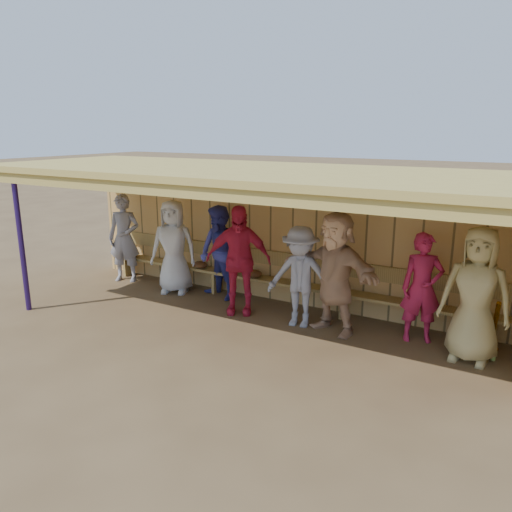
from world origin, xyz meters
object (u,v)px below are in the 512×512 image
at_px(player_f, 335,272).
at_px(player_h, 476,295).
at_px(player_b, 174,247).
at_px(player_d, 238,260).
at_px(player_g, 422,288).
at_px(player_a, 124,238).
at_px(player_c, 220,253).
at_px(player_e, 300,277).
at_px(bench, 277,275).

height_order(player_f, player_h, player_f).
relative_size(player_b, player_h, 0.96).
xyz_separation_m(player_b, player_d, (1.67, -0.32, 0.04)).
bearing_deg(player_d, player_b, 144.74).
xyz_separation_m(player_g, player_h, (0.76, -0.31, 0.11)).
bearing_deg(player_f, player_h, 17.47).
bearing_deg(player_a, player_c, -19.32).
distance_m(player_e, bench, 1.15).
bearing_deg(player_f, player_e, -155.84).
bearing_deg(player_e, player_a, 166.48).
relative_size(player_d, player_g, 1.14).
relative_size(player_e, bench, 0.21).
distance_m(player_g, player_h, 0.83).
distance_m(player_d, bench, 0.93).
relative_size(player_b, bench, 0.24).
xyz_separation_m(player_d, player_e, (1.15, -0.01, -0.12)).
xyz_separation_m(player_c, bench, (1.04, 0.31, -0.34)).
height_order(player_a, player_h, player_h).
height_order(player_b, player_e, player_b).
xyz_separation_m(player_b, bench, (2.01, 0.44, -0.37)).
bearing_deg(player_g, player_f, 171.43).
relative_size(player_a, player_c, 1.04).
distance_m(player_a, player_e, 4.18).
distance_m(player_d, player_h, 3.71).
distance_m(player_a, player_b, 1.34).
xyz_separation_m(player_g, bench, (-2.60, 0.39, -0.29)).
xyz_separation_m(player_d, player_f, (1.71, 0.06, 0.02)).
height_order(player_a, player_b, player_a).
height_order(player_c, player_h, player_h).
bearing_deg(player_a, player_h, -23.83).
relative_size(player_e, player_h, 0.87).
height_order(player_d, player_h, player_d).
distance_m(player_b, player_d, 1.70).
relative_size(player_a, bench, 0.24).
bearing_deg(player_c, bench, 34.61).
relative_size(player_f, player_h, 1.02).
bearing_deg(player_e, player_h, -6.71).
distance_m(player_g, bench, 2.64).
distance_m(player_c, player_d, 0.83).
relative_size(player_b, player_f, 0.94).
relative_size(player_b, player_c, 1.03).
xyz_separation_m(player_c, player_d, (0.69, -0.45, 0.06)).
relative_size(player_b, player_g, 1.09).
distance_m(player_a, player_h, 6.72).
bearing_deg(player_f, player_c, -171.85).
xyz_separation_m(player_e, player_g, (1.79, 0.37, 0.01)).
bearing_deg(player_e, player_c, 157.80).
relative_size(player_a, player_d, 0.97).
xyz_separation_m(player_c, player_f, (2.40, -0.40, 0.09)).
bearing_deg(player_d, player_e, -24.66).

